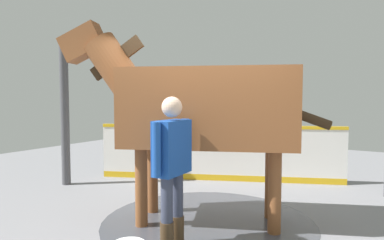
{
  "coord_description": "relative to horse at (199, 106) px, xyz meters",
  "views": [
    {
      "loc": [
        -3.77,
        -1.98,
        1.66
      ],
      "look_at": [
        -0.3,
        0.13,
        1.39
      ],
      "focal_mm": 31.89,
      "sensor_mm": 36.0,
      "label": 1
    }
  ],
  "objects": [
    {
      "name": "ground_plane",
      "position": [
        -0.12,
        -0.27,
        -1.55
      ],
      "size": [
        16.0,
        16.0,
        0.02
      ],
      "primitive_type": "cube",
      "color": "gray"
    },
    {
      "name": "horse",
      "position": [
        0.0,
        0.0,
        0.0
      ],
      "size": [
        1.81,
        3.4,
        2.69
      ],
      "rotation": [
        0.0,
        0.0,
        1.97
      ],
      "color": "brown",
      "rests_on": "ground"
    },
    {
      "name": "roof_post_near",
      "position": [
        0.37,
        3.15,
        -0.21
      ],
      "size": [
        0.16,
        0.16,
        2.67
      ],
      "primitive_type": "cylinder",
      "color": "#4C4C51",
      "rests_on": "ground"
    },
    {
      "name": "handler",
      "position": [
        -0.87,
        -0.17,
        -0.58
      ],
      "size": [
        0.67,
        0.24,
        1.67
      ],
      "rotation": [
        0.0,
        0.0,
        4.75
      ],
      "color": "#47331E",
      "rests_on": "ground"
    },
    {
      "name": "wet_patch",
      "position": [
        0.05,
        -0.11,
        -1.54
      ],
      "size": [
        2.84,
        2.84,
        0.0
      ],
      "primitive_type": "cylinder",
      "color": "#42444C",
      "rests_on": "ground"
    },
    {
      "name": "barrier_wall",
      "position": [
        2.17,
        0.78,
        -1.03
      ],
      "size": [
        1.96,
        4.5,
        1.11
      ],
      "color": "white",
      "rests_on": "ground"
    }
  ]
}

